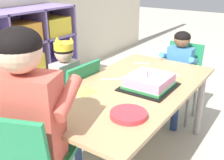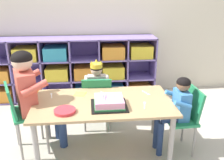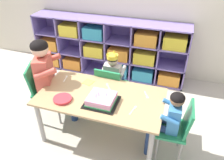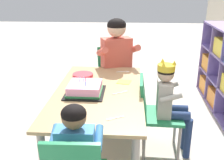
{
  "view_description": "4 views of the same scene",
  "coord_description": "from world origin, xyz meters",
  "views": [
    {
      "loc": [
        -1.39,
        -0.79,
        1.26
      ],
      "look_at": [
        -0.04,
        0.12,
        0.6
      ],
      "focal_mm": 43.56,
      "sensor_mm": 36.0,
      "label": 1
    },
    {
      "loc": [
        -0.12,
        -2.11,
        1.58
      ],
      "look_at": [
        0.1,
        0.13,
        0.74
      ],
      "focal_mm": 39.13,
      "sensor_mm": 36.0,
      "label": 2
    },
    {
      "loc": [
        0.68,
        -1.72,
        1.97
      ],
      "look_at": [
        0.09,
        0.12,
        0.71
      ],
      "focal_mm": 35.34,
      "sensor_mm": 36.0,
      "label": 3
    },
    {
      "loc": [
        2.02,
        0.24,
        1.4
      ],
      "look_at": [
        0.09,
        0.11,
        0.7
      ],
      "focal_mm": 43.49,
      "sensor_mm": 36.0,
      "label": 4
    }
  ],
  "objects": [
    {
      "name": "fork_near_child_seat",
      "position": [
        -0.51,
        0.19,
        0.57
      ],
      "size": [
        0.04,
        0.13,
        0.0
      ],
      "rotation": [
        0.0,
        0.0,
        4.88
      ],
      "color": "white",
      "rests_on": "activity_table"
    },
    {
      "name": "child_with_crown",
      "position": [
        -0.04,
        0.58,
        0.51
      ],
      "size": [
        0.3,
        0.31,
        0.83
      ],
      "rotation": [
        0.0,
        0.0,
        3.1
      ],
      "color": "#B2ADA3",
      "rests_on": "ground"
    },
    {
      "name": "ground",
      "position": [
        0.0,
        0.0,
        0.0
      ],
      "size": [
        16.0,
        16.0,
        0.0
      ],
      "primitive_type": "plane",
      "color": "#BCB2A3"
    },
    {
      "name": "paper_napkin_square",
      "position": [
        -0.22,
        0.2,
        0.57
      ],
      "size": [
        0.14,
        0.14,
        0.0
      ],
      "primitive_type": "cube",
      "rotation": [
        0.0,
        0.0,
        -0.22
      ],
      "color": "#F4DB4C",
      "rests_on": "activity_table"
    },
    {
      "name": "classroom_chair_blue",
      "position": [
        -0.04,
        0.46,
        0.39
      ],
      "size": [
        0.36,
        0.38,
        0.67
      ],
      "rotation": [
        0.0,
        0.0,
        3.1
      ],
      "color": "#238451",
      "rests_on": "ground"
    },
    {
      "name": "paper_plate_stack",
      "position": [
        -0.34,
        -0.19,
        0.58
      ],
      "size": [
        0.19,
        0.19,
        0.03
      ],
      "primitive_type": "cylinder",
      "color": "#DB333D",
      "rests_on": "activity_table"
    },
    {
      "name": "fork_by_napkin",
      "position": [
        0.46,
        0.15,
        0.57
      ],
      "size": [
        0.07,
        0.12,
        0.0
      ],
      "rotation": [
        0.0,
        0.0,
        2.03
      ],
      "color": "white",
      "rests_on": "activity_table"
    },
    {
      "name": "fork_scattered_mid_table",
      "position": [
        0.38,
        -0.11,
        0.57
      ],
      "size": [
        0.05,
        0.14,
        0.0
      ],
      "rotation": [
        0.0,
        0.0,
        4.48
      ],
      "color": "white",
      "rests_on": "activity_table"
    },
    {
      "name": "guest_at_table_side",
      "position": [
        0.72,
        -0.04,
        0.51
      ],
      "size": [
        0.31,
        0.3,
        0.8
      ],
      "rotation": [
        0.0,
        0.0,
        -1.54
      ],
      "color": "#3D7FBC",
      "rests_on": "ground"
    },
    {
      "name": "adult_helper_seated",
      "position": [
        -0.67,
        0.13,
        0.66
      ],
      "size": [
        0.49,
        0.47,
        1.06
      ],
      "rotation": [
        0.0,
        0.0,
        1.94
      ],
      "color": "#D15647",
      "rests_on": "ground"
    },
    {
      "name": "classroom_chair_adult_side",
      "position": [
        -0.78,
        0.08,
        0.46
      ],
      "size": [
        0.44,
        0.44,
        0.74
      ],
      "rotation": [
        0.0,
        0.0,
        1.94
      ],
      "color": "#238451",
      "rests_on": "ground"
    },
    {
      "name": "activity_table",
      "position": [
        0.0,
        0.0,
        0.5
      ],
      "size": [
        1.32,
        0.71,
        0.57
      ],
      "color": "tan",
      "rests_on": "ground"
    },
    {
      "name": "birthday_cake_on_tray",
      "position": [
        0.05,
        -0.1,
        0.61
      ],
      "size": [
        0.33,
        0.31,
        0.12
      ],
      "color": "black",
      "rests_on": "activity_table"
    },
    {
      "name": "fork_at_table_front_edge",
      "position": [
        0.03,
        0.18,
        0.57
      ],
      "size": [
        0.09,
        0.12,
        0.0
      ],
      "rotation": [
        0.0,
        0.0,
        5.31
      ],
      "color": "white",
      "rests_on": "activity_table"
    }
  ]
}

